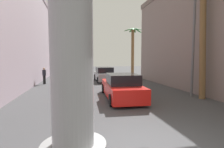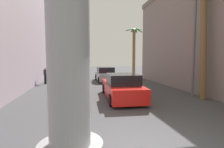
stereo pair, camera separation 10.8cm
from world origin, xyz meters
name	(u,v)px [view 1 (the left image)]	position (x,y,z in m)	size (l,w,h in m)	color
ground_plane	(100,89)	(0.00, 10.00, 0.00)	(86.32, 86.32, 0.00)	#424244
street_lamp	(187,34)	(5.05, 5.86, 4.04)	(2.84, 0.28, 6.54)	#59595E
traffic_light_mast	(17,8)	(-4.18, 3.59, 4.48)	(4.71, 0.32, 6.47)	#333333
car_lead	(121,87)	(0.85, 6.21, 0.70)	(2.23, 5.26, 1.56)	black
car_far	(104,74)	(1.18, 14.94, 0.74)	(1.97, 4.26, 1.56)	black
palm_tree_near_right	(202,16)	(5.66, 5.30, 5.09)	(3.41, 3.27, 8.20)	brown
palm_tree_far_right	(133,47)	(5.93, 19.27, 4.17)	(2.58, 2.63, 6.81)	brown
pedestrian_far_left	(44,74)	(-4.96, 13.76, 0.95)	(0.45, 0.45, 1.62)	black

